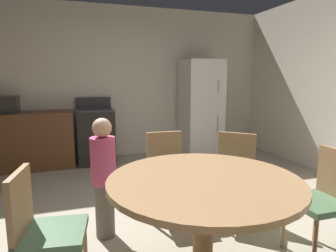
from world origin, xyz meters
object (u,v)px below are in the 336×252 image
object	(u,v)px
chair_east	(325,196)
person_child	(104,175)
chair_northeast	(234,170)
chair_west	(41,227)
refrigerator	(201,108)
chair_north	(167,169)
oven_range	(96,135)
dining_table	(204,199)
microwave	(2,105)

from	to	relation	value
chair_east	person_child	xyz separation A→B (m)	(-1.65, 0.82, 0.08)
chair_northeast	chair_west	bearing A→B (deg)	-28.18
refrigerator	person_child	xyz separation A→B (m)	(-2.02, -2.43, -0.30)
refrigerator	chair_north	size ratio (longest dim) A/B	2.02
oven_range	person_child	bearing A→B (deg)	-92.23
oven_range	dining_table	size ratio (longest dim) A/B	0.84
microwave	chair_north	size ratio (longest dim) A/B	0.51
microwave	chair_east	distance (m)	4.44
oven_range	chair_north	bearing A→B (deg)	-75.75
refrigerator	chair_east	bearing A→B (deg)	-96.45
chair_west	oven_range	bearing A→B (deg)	88.05
dining_table	chair_east	size ratio (longest dim) A/B	1.51
microwave	chair_east	bearing A→B (deg)	-48.35
chair_west	chair_northeast	bearing A→B (deg)	28.18
chair_west	chair_east	bearing A→B (deg)	3.80
chair_west	chair_northeast	xyz separation A→B (m)	(1.75, 0.65, 0.00)
chair_east	person_child	world-z (taller)	person_child
dining_table	chair_northeast	size ratio (longest dim) A/B	1.51
chair_east	microwave	bearing A→B (deg)	-48.04
microwave	chair_north	bearing A→B (deg)	-49.01
chair_north	person_child	bearing A→B (deg)	-66.18
person_child	chair_northeast	bearing A→B (deg)	52.76
oven_range	microwave	world-z (taller)	microwave
refrigerator	chair_west	distance (m)	3.97
chair_east	chair_north	size ratio (longest dim) A/B	1.00
refrigerator	chair_northeast	distance (m)	2.58
dining_table	chair_north	world-z (taller)	chair_north
oven_range	chair_west	bearing A→B (deg)	-99.86
chair_west	chair_north	xyz separation A→B (m)	(1.11, 0.91, 0.00)
microwave	person_child	bearing A→B (deg)	-62.75
refrigerator	microwave	bearing A→B (deg)	179.13
chair_north	refrigerator	bearing A→B (deg)	151.88
chair_north	chair_northeast	world-z (taller)	same
chair_east	chair_west	size ratio (longest dim) A/B	1.00
dining_table	chair_north	distance (m)	1.06
chair_northeast	dining_table	bearing A→B (deg)	0.00
microwave	chair_west	size ratio (longest dim) A/B	0.51
refrigerator	chair_north	bearing A→B (deg)	-121.83
microwave	chair_west	bearing A→B (deg)	-75.28
chair_north	person_child	distance (m)	0.71
microwave	chair_northeast	size ratio (longest dim) A/B	0.51
dining_table	chair_west	size ratio (longest dim) A/B	1.51
oven_range	refrigerator	size ratio (longest dim) A/B	0.62
oven_range	chair_northeast	xyz separation A→B (m)	(1.20, -2.50, 0.03)
oven_range	chair_north	xyz separation A→B (m)	(0.57, -2.24, 0.03)
refrigerator	chair_east	xyz separation A→B (m)	(-0.37, -3.24, -0.38)
oven_range	person_child	world-z (taller)	oven_range
refrigerator	person_child	world-z (taller)	refrigerator
chair_northeast	microwave	bearing A→B (deg)	-92.59
refrigerator	microwave	xyz separation A→B (m)	(-3.29, 0.05, 0.15)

